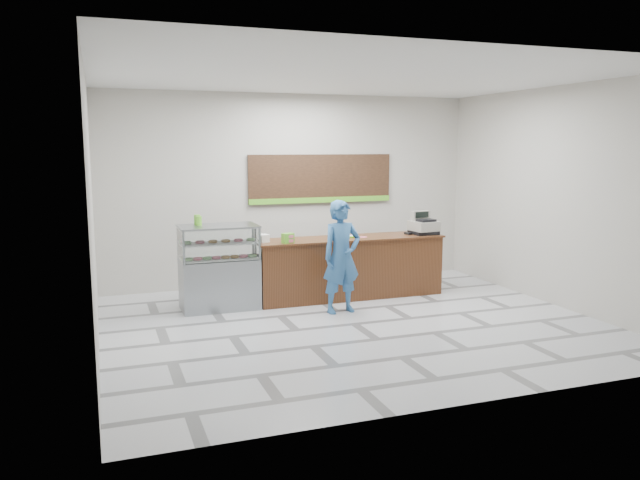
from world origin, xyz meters
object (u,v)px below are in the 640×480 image
object	(u,v)px
serving_tray	(348,236)
customer	(342,257)
sales_counter	(349,267)
display_case	(219,266)
cash_register	(423,226)

from	to	relation	value
serving_tray	customer	world-z (taller)	customer
customer	sales_counter	bearing A→B (deg)	53.38
serving_tray	customer	distance (m)	1.08
serving_tray	customer	size ratio (longest dim) A/B	0.22
display_case	cash_register	bearing A→B (deg)	-0.97
serving_tray	customer	xyz separation A→B (m)	(-0.49, -0.95, -0.17)
sales_counter	display_case	distance (m)	2.23
sales_counter	serving_tray	xyz separation A→B (m)	(0.01, 0.10, 0.52)
display_case	serving_tray	bearing A→B (deg)	2.50
display_case	cash_register	xyz separation A→B (m)	(3.59, -0.06, 0.50)
serving_tray	display_case	bearing A→B (deg)	-157.01
cash_register	customer	distance (m)	2.04
display_case	customer	xyz separation A→B (m)	(1.74, -0.86, 0.20)
cash_register	serving_tray	distance (m)	1.38
display_case	customer	bearing A→B (deg)	-26.25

